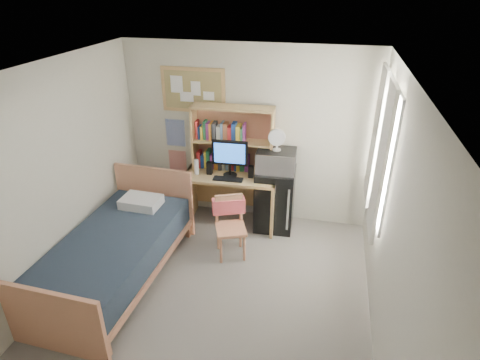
% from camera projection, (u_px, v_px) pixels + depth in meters
% --- Properties ---
extents(floor, '(3.60, 4.20, 0.02)m').
position_uv_depth(floor, '(208.00, 306.00, 4.59)').
color(floor, gray).
rests_on(floor, ground).
extents(ceiling, '(3.60, 4.20, 0.02)m').
position_uv_depth(ceiling, '(197.00, 76.00, 3.40)').
color(ceiling, white).
rests_on(ceiling, wall_back).
extents(wall_back, '(3.60, 0.04, 2.60)m').
position_uv_depth(wall_back, '(247.00, 135.00, 5.82)').
color(wall_back, beige).
rests_on(wall_back, floor).
extents(wall_left, '(0.04, 4.20, 2.60)m').
position_uv_depth(wall_left, '(45.00, 189.00, 4.35)').
color(wall_left, beige).
rests_on(wall_left, floor).
extents(wall_right, '(0.04, 4.20, 2.60)m').
position_uv_depth(wall_right, '(392.00, 230.00, 3.63)').
color(wall_right, beige).
rests_on(wall_right, floor).
extents(window_unit, '(0.10, 1.40, 1.70)m').
position_uv_depth(window_unit, '(381.00, 150.00, 4.55)').
color(window_unit, white).
rests_on(window_unit, wall_right).
extents(curtain_left, '(0.04, 0.55, 1.70)m').
position_uv_depth(curtain_left, '(381.00, 164.00, 4.21)').
color(curtain_left, white).
rests_on(curtain_left, wall_right).
extents(curtain_right, '(0.04, 0.55, 1.70)m').
position_uv_depth(curtain_right, '(376.00, 137.00, 4.91)').
color(curtain_right, white).
rests_on(curtain_right, wall_right).
extents(bulletin_board, '(0.94, 0.03, 0.64)m').
position_uv_depth(bulletin_board, '(193.00, 90.00, 5.68)').
color(bulletin_board, '#A39156').
rests_on(bulletin_board, wall_back).
extents(poster_wave, '(0.30, 0.01, 0.42)m').
position_uv_depth(poster_wave, '(176.00, 133.00, 6.05)').
color(poster_wave, '#27449C').
rests_on(poster_wave, wall_back).
extents(poster_japan, '(0.28, 0.01, 0.36)m').
position_uv_depth(poster_japan, '(178.00, 161.00, 6.26)').
color(poster_japan, red).
rests_on(poster_japan, wall_back).
extents(desk, '(1.35, 0.71, 0.83)m').
position_uv_depth(desk, '(231.00, 199.00, 5.95)').
color(desk, tan).
rests_on(desk, floor).
extents(desk_chair, '(0.54, 0.54, 0.83)m').
position_uv_depth(desk_chair, '(231.00, 228.00, 5.24)').
color(desk_chair, tan).
rests_on(desk_chair, floor).
extents(mini_fridge, '(0.56, 0.56, 0.93)m').
position_uv_depth(mini_fridge, '(275.00, 199.00, 5.85)').
color(mini_fridge, black).
rests_on(mini_fridge, floor).
extents(bed, '(1.20, 2.27, 0.61)m').
position_uv_depth(bed, '(115.00, 258.00, 4.87)').
color(bed, '#1B2431').
rests_on(bed, floor).
extents(hutch, '(1.17, 0.34, 0.95)m').
position_uv_depth(hutch, '(233.00, 139.00, 5.68)').
color(hutch, tan).
rests_on(hutch, desk).
extents(monitor, '(0.50, 0.06, 0.53)m').
position_uv_depth(monitor, '(230.00, 158.00, 5.58)').
color(monitor, black).
rests_on(monitor, desk).
extents(keyboard, '(0.42, 0.15, 0.02)m').
position_uv_depth(keyboard, '(228.00, 179.00, 5.58)').
color(keyboard, black).
rests_on(keyboard, desk).
extents(speaker_left, '(0.08, 0.08, 0.18)m').
position_uv_depth(speaker_left, '(209.00, 168.00, 5.71)').
color(speaker_left, black).
rests_on(speaker_left, desk).
extents(speaker_right, '(0.07, 0.07, 0.17)m').
position_uv_depth(speaker_right, '(251.00, 172.00, 5.62)').
color(speaker_right, black).
rests_on(speaker_right, desk).
extents(water_bottle, '(0.07, 0.07, 0.22)m').
position_uv_depth(water_bottle, '(196.00, 167.00, 5.70)').
color(water_bottle, white).
rests_on(water_bottle, desk).
extents(hoodie, '(0.45, 0.29, 0.21)m').
position_uv_depth(hoodie, '(229.00, 206.00, 5.31)').
color(hoodie, '#E5575A').
rests_on(hoodie, desk_chair).
extents(microwave, '(0.55, 0.42, 0.31)m').
position_uv_depth(microwave, '(276.00, 161.00, 5.55)').
color(microwave, silver).
rests_on(microwave, mini_fridge).
extents(desk_fan, '(0.24, 0.24, 0.29)m').
position_uv_depth(desk_fan, '(277.00, 140.00, 5.41)').
color(desk_fan, white).
rests_on(desk_fan, microwave).
extents(pillow, '(0.52, 0.38, 0.12)m').
position_uv_depth(pillow, '(141.00, 202.00, 5.34)').
color(pillow, white).
rests_on(pillow, bed).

